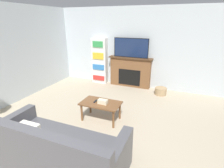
# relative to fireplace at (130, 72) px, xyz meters

# --- Properties ---
(wall_back) EXTENTS (6.57, 0.06, 2.70)m
(wall_back) POSITION_rel_fireplace_xyz_m (0.08, 0.14, 0.82)
(wall_back) COLOR silver
(wall_back) RESTS_ON ground_plane
(wall_side) EXTENTS (0.06, 5.72, 2.70)m
(wall_side) POSITION_rel_fireplace_xyz_m (-2.73, -2.25, 0.82)
(wall_side) COLOR silver
(wall_side) RESTS_ON ground_plane
(fireplace) EXTENTS (1.53, 0.28, 1.06)m
(fireplace) POSITION_rel_fireplace_xyz_m (0.00, 0.00, 0.00)
(fireplace) COLOR brown
(fireplace) RESTS_ON ground_plane
(tv) EXTENTS (1.20, 0.03, 0.65)m
(tv) POSITION_rel_fireplace_xyz_m (0.00, -0.02, 0.85)
(tv) COLOR black
(tv) RESTS_ON fireplace
(couch) EXTENTS (2.17, 0.96, 0.89)m
(couch) POSITION_rel_fireplace_xyz_m (0.00, -4.02, -0.24)
(couch) COLOR #4C4C51
(couch) RESTS_ON ground_plane
(coffee_table) EXTENTS (0.93, 0.53, 0.45)m
(coffee_table) POSITION_rel_fireplace_xyz_m (0.02, -2.47, -0.15)
(coffee_table) COLOR brown
(coffee_table) RESTS_ON ground_plane
(tissue_box) EXTENTS (0.22, 0.12, 0.10)m
(tissue_box) POSITION_rel_fireplace_xyz_m (0.09, -2.50, -0.03)
(tissue_box) COLOR beige
(tissue_box) RESTS_ON coffee_table
(remote_control) EXTENTS (0.04, 0.15, 0.02)m
(remote_control) POSITION_rel_fireplace_xyz_m (-0.11, -2.46, -0.07)
(remote_control) COLOR black
(remote_control) RESTS_ON coffee_table
(bookshelf) EXTENTS (0.56, 0.29, 1.67)m
(bookshelf) POSITION_rel_fireplace_xyz_m (-1.18, -0.02, 0.30)
(bookshelf) COLOR white
(bookshelf) RESTS_ON ground_plane
(storage_basket) EXTENTS (0.37, 0.37, 0.22)m
(storage_basket) POSITION_rel_fireplace_xyz_m (1.15, -0.37, -0.42)
(storage_basket) COLOR tan
(storage_basket) RESTS_ON ground_plane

